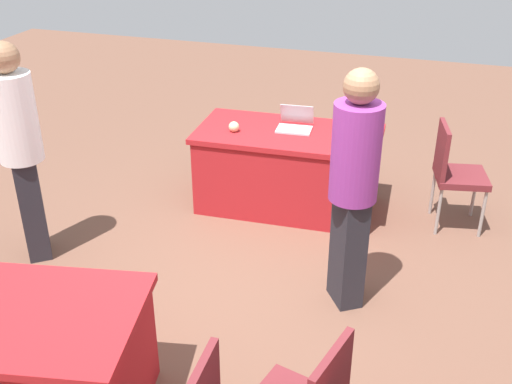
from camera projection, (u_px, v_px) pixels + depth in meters
ground_plane at (269, 296)px, 4.79m from camera, size 14.40×14.40×0.00m
table_foreground at (288, 169)px, 5.90m from camera, size 1.74×0.93×0.77m
chair_tucked_right at (454, 169)px, 5.50m from camera, size 0.52×0.52×0.97m
person_attendee_standing at (20, 143)px, 4.84m from camera, size 0.48×0.48×1.83m
person_attendee_browsing at (354, 180)px, 4.28m from camera, size 0.47×0.47×1.81m
laptop_silver at (295, 125)px, 5.77m from camera, size 0.34×0.31×0.21m
yarn_ball at (234, 127)px, 5.70m from camera, size 0.10×0.10×0.10m
scissors_red at (339, 140)px, 5.55m from camera, size 0.09×0.18×0.01m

